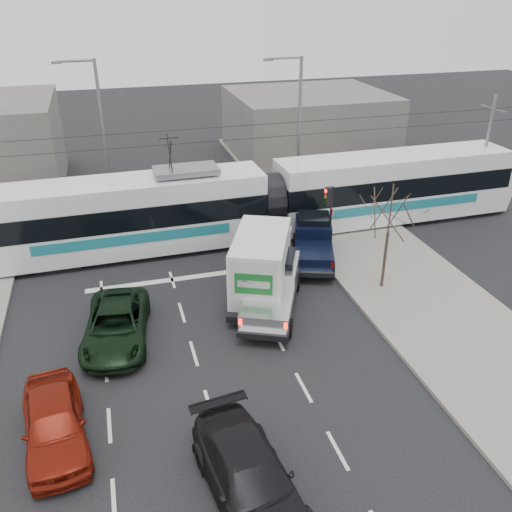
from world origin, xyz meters
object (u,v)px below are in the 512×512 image
object	(u,v)px
street_lamp_near	(296,124)
red_car	(54,423)
street_lamp_far	(100,129)
dark_car	(250,478)
silver_pickup	(273,284)
navy_pickup	(313,240)
green_car	(116,325)
traffic_signal	(329,206)
bare_tree	(390,213)
tram	(269,200)
box_truck	(262,263)

from	to	relation	value
street_lamp_near	red_car	world-z (taller)	street_lamp_near
street_lamp_far	dark_car	bearing A→B (deg)	-82.90
silver_pickup	dark_car	distance (m)	10.08
navy_pickup	green_car	xyz separation A→B (m)	(-10.08, -4.59, -0.33)
street_lamp_near	street_lamp_far	xyz separation A→B (m)	(-11.50, 2.00, 0.00)
traffic_signal	navy_pickup	xyz separation A→B (m)	(-0.86, -0.23, -1.69)
red_car	bare_tree	bearing A→B (deg)	15.48
tram	red_car	size ratio (longest dim) A/B	6.36
bare_tree	green_car	world-z (taller)	bare_tree
tram	green_car	world-z (taller)	tram
street_lamp_far	silver_pickup	distance (m)	15.49
silver_pickup	red_car	xyz separation A→B (m)	(-8.84, -5.80, -0.28)
green_car	bare_tree	bearing A→B (deg)	12.19
bare_tree	green_car	size ratio (longest dim) A/B	0.97
street_lamp_far	tram	bearing A→B (deg)	-36.78
bare_tree	street_lamp_far	xyz separation A→B (m)	(-11.79, 13.50, 1.32)
street_lamp_far	dark_car	distance (m)	23.47
street_lamp_near	green_car	size ratio (longest dim) A/B	1.74
traffic_signal	silver_pickup	size ratio (longest dim) A/B	0.58
street_lamp_near	green_car	distance (m)	17.60
tram	dark_car	bearing A→B (deg)	-109.80
traffic_signal	tram	distance (m)	3.91
traffic_signal	dark_car	world-z (taller)	traffic_signal
tram	silver_pickup	size ratio (longest dim) A/B	4.72
street_lamp_near	silver_pickup	xyz separation A→B (m)	(-5.04, -11.48, -4.05)
traffic_signal	street_lamp_near	xyz separation A→B (m)	(0.84, 7.50, 2.37)
street_lamp_near	box_truck	bearing A→B (deg)	-116.54
bare_tree	street_lamp_far	size ratio (longest dim) A/B	0.56
dark_car	street_lamp_near	bearing A→B (deg)	59.90
bare_tree	box_truck	distance (m)	6.02
dark_car	navy_pickup	bearing A→B (deg)	54.56
tram	traffic_signal	bearing A→B (deg)	-56.45
green_car	dark_car	xyz separation A→B (m)	(3.13, -8.56, 0.05)
box_truck	green_car	bearing A→B (deg)	-140.09
box_truck	dark_car	distance (m)	11.04
traffic_signal	silver_pickup	distance (m)	6.02
traffic_signal	navy_pickup	bearing A→B (deg)	-165.13
navy_pickup	red_car	size ratio (longest dim) A/B	1.17
street_lamp_near	dark_car	world-z (taller)	street_lamp_near
silver_pickup	red_car	size ratio (longest dim) A/B	1.35
tram	dark_car	xyz separation A→B (m)	(-5.62, -16.55, -1.34)
tram	red_car	world-z (taller)	tram
box_truck	green_car	distance (m)	6.89
green_car	dark_car	bearing A→B (deg)	-61.60
box_truck	navy_pickup	xyz separation A→B (m)	(3.50, 2.69, -0.52)
box_truck	red_car	distance (m)	11.08
tram	green_car	size ratio (longest dim) A/B	5.62
bare_tree	dark_car	xyz separation A→B (m)	(-8.93, -9.38, -3.03)
bare_tree	street_lamp_near	size ratio (longest dim) A/B	0.56
bare_tree	street_lamp_far	distance (m)	17.97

